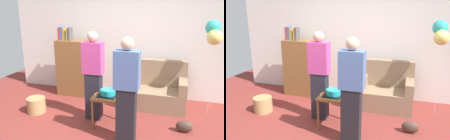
{
  "view_description": "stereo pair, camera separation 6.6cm",
  "coord_description": "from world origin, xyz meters",
  "views": [
    {
      "loc": [
        0.94,
        -2.98,
        2.0
      ],
      "look_at": [
        -0.12,
        0.67,
        0.95
      ],
      "focal_mm": 35.69,
      "sensor_mm": 36.0,
      "label": 1
    },
    {
      "loc": [
        1.01,
        -2.96,
        2.0
      ],
      "look_at": [
        -0.12,
        0.67,
        0.95
      ],
      "focal_mm": 35.69,
      "sensor_mm": 36.0,
      "label": 2
    }
  ],
  "objects": [
    {
      "name": "ground_plane",
      "position": [
        0.0,
        0.0,
        0.0
      ],
      "size": [
        8.0,
        8.0,
        0.0
      ],
      "primitive_type": "plane",
      "color": "maroon"
    },
    {
      "name": "wall_back",
      "position": [
        0.0,
        2.05,
        1.35
      ],
      "size": [
        6.0,
        0.1,
        2.7
      ],
      "primitive_type": "cube",
      "color": "silver",
      "rests_on": "ground_plane"
    },
    {
      "name": "couch",
      "position": [
        0.65,
        1.47,
        0.34
      ],
      "size": [
        1.1,
        0.7,
        0.96
      ],
      "color": "#8C7054",
      "rests_on": "ground_plane"
    },
    {
      "name": "bookshelf",
      "position": [
        -1.32,
        1.62,
        0.67
      ],
      "size": [
        0.8,
        0.36,
        1.6
      ],
      "color": "brown",
      "rests_on": "ground_plane"
    },
    {
      "name": "side_table",
      "position": [
        -0.12,
        0.42,
        0.48
      ],
      "size": [
        0.48,
        0.48,
        0.57
      ],
      "color": "brown",
      "rests_on": "ground_plane"
    },
    {
      "name": "birthday_cake",
      "position": [
        -0.12,
        0.42,
        0.62
      ],
      "size": [
        0.32,
        0.32,
        0.17
      ],
      "color": "black",
      "rests_on": "side_table"
    },
    {
      "name": "person_blowing_candles",
      "position": [
        -0.45,
        0.61,
        0.83
      ],
      "size": [
        0.36,
        0.22,
        1.63
      ],
      "rotation": [
        0.0,
        0.0,
        -0.16
      ],
      "color": "#23232D",
      "rests_on": "ground_plane"
    },
    {
      "name": "person_holding_cake",
      "position": [
        0.3,
        -0.0,
        0.83
      ],
      "size": [
        0.36,
        0.22,
        1.63
      ],
      "rotation": [
        0.0,
        0.0,
        2.97
      ],
      "color": "black",
      "rests_on": "ground_plane"
    },
    {
      "name": "wicker_basket",
      "position": [
        -1.65,
        0.51,
        0.15
      ],
      "size": [
        0.36,
        0.36,
        0.3
      ],
      "primitive_type": "cylinder",
      "color": "#A88451",
      "rests_on": "ground_plane"
    },
    {
      "name": "handbag",
      "position": [
        1.17,
        0.55,
        0.1
      ],
      "size": [
        0.28,
        0.14,
        0.2
      ],
      "primitive_type": "ellipsoid",
      "color": "#473328",
      "rests_on": "ground_plane"
    },
    {
      "name": "balloon_bunch",
      "position": [
        1.57,
        1.39,
        1.59
      ],
      "size": [
        0.3,
        0.42,
        1.81
      ],
      "color": "silver",
      "rests_on": "ground_plane"
    }
  ]
}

